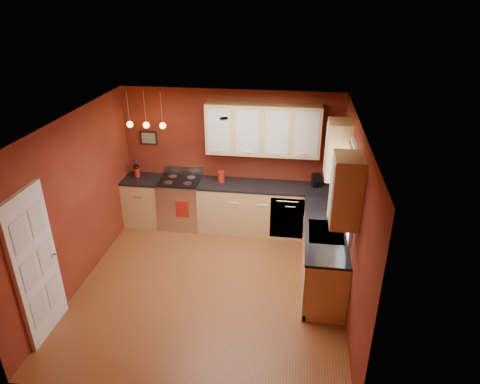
# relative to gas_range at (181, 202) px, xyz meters

# --- Properties ---
(floor) EXTENTS (4.20, 4.20, 0.00)m
(floor) POSITION_rel_gas_range_xyz_m (0.92, -1.80, -0.48)
(floor) COLOR brown
(floor) RESTS_ON ground
(ceiling) EXTENTS (4.00, 4.20, 0.02)m
(ceiling) POSITION_rel_gas_range_xyz_m (0.92, -1.80, 2.12)
(ceiling) COLOR silver
(ceiling) RESTS_ON wall_back
(wall_back) EXTENTS (4.00, 0.02, 2.60)m
(wall_back) POSITION_rel_gas_range_xyz_m (0.92, 0.30, 0.82)
(wall_back) COLOR maroon
(wall_back) RESTS_ON floor
(wall_front) EXTENTS (4.00, 0.02, 2.60)m
(wall_front) POSITION_rel_gas_range_xyz_m (0.92, -3.90, 0.82)
(wall_front) COLOR maroon
(wall_front) RESTS_ON floor
(wall_left) EXTENTS (0.02, 4.20, 2.60)m
(wall_left) POSITION_rel_gas_range_xyz_m (-1.08, -1.80, 0.82)
(wall_left) COLOR maroon
(wall_left) RESTS_ON floor
(wall_right) EXTENTS (0.02, 4.20, 2.60)m
(wall_right) POSITION_rel_gas_range_xyz_m (2.92, -1.80, 0.82)
(wall_right) COLOR maroon
(wall_right) RESTS_ON floor
(base_cabinets_back_left) EXTENTS (0.70, 0.60, 0.90)m
(base_cabinets_back_left) POSITION_rel_gas_range_xyz_m (-0.73, -0.00, -0.03)
(base_cabinets_back_left) COLOR tan
(base_cabinets_back_left) RESTS_ON floor
(base_cabinets_back_right) EXTENTS (2.54, 0.60, 0.90)m
(base_cabinets_back_right) POSITION_rel_gas_range_xyz_m (1.65, -0.00, -0.03)
(base_cabinets_back_right) COLOR tan
(base_cabinets_back_right) RESTS_ON floor
(base_cabinets_right) EXTENTS (0.60, 2.10, 0.90)m
(base_cabinets_right) POSITION_rel_gas_range_xyz_m (2.62, -1.35, -0.03)
(base_cabinets_right) COLOR tan
(base_cabinets_right) RESTS_ON floor
(counter_back_left) EXTENTS (0.70, 0.62, 0.04)m
(counter_back_left) POSITION_rel_gas_range_xyz_m (-0.73, -0.00, 0.44)
(counter_back_left) COLOR black
(counter_back_left) RESTS_ON base_cabinets_back_left
(counter_back_right) EXTENTS (2.54, 0.62, 0.04)m
(counter_back_right) POSITION_rel_gas_range_xyz_m (1.65, -0.00, 0.44)
(counter_back_right) COLOR black
(counter_back_right) RESTS_ON base_cabinets_back_right
(counter_right) EXTENTS (0.62, 2.10, 0.04)m
(counter_right) POSITION_rel_gas_range_xyz_m (2.62, -1.35, 0.44)
(counter_right) COLOR black
(counter_right) RESTS_ON base_cabinets_right
(gas_range) EXTENTS (0.76, 0.64, 1.11)m
(gas_range) POSITION_rel_gas_range_xyz_m (0.00, 0.00, 0.00)
(gas_range) COLOR silver
(gas_range) RESTS_ON floor
(dishwasher_front) EXTENTS (0.60, 0.02, 0.80)m
(dishwasher_front) POSITION_rel_gas_range_xyz_m (2.02, -0.29, -0.03)
(dishwasher_front) COLOR silver
(dishwasher_front) RESTS_ON base_cabinets_back_right
(sink) EXTENTS (0.50, 0.70, 0.33)m
(sink) POSITION_rel_gas_range_xyz_m (2.62, -1.50, 0.43)
(sink) COLOR #99999E
(sink) RESTS_ON counter_right
(window) EXTENTS (0.06, 1.02, 1.22)m
(window) POSITION_rel_gas_range_xyz_m (2.89, -1.50, 1.21)
(window) COLOR white
(window) RESTS_ON wall_right
(door_left_wall) EXTENTS (0.12, 0.82, 2.05)m
(door_left_wall) POSITION_rel_gas_range_xyz_m (-1.05, -3.00, 0.54)
(door_left_wall) COLOR white
(door_left_wall) RESTS_ON floor
(upper_cabinets_back) EXTENTS (2.00, 0.35, 0.90)m
(upper_cabinets_back) POSITION_rel_gas_range_xyz_m (1.52, 0.12, 1.47)
(upper_cabinets_back) COLOR tan
(upper_cabinets_back) RESTS_ON wall_back
(upper_cabinets_right) EXTENTS (0.35, 1.95, 0.90)m
(upper_cabinets_right) POSITION_rel_gas_range_xyz_m (2.75, -1.48, 1.47)
(upper_cabinets_right) COLOR tan
(upper_cabinets_right) RESTS_ON wall_right
(wall_picture) EXTENTS (0.32, 0.03, 0.26)m
(wall_picture) POSITION_rel_gas_range_xyz_m (-0.63, 0.28, 1.17)
(wall_picture) COLOR black
(wall_picture) RESTS_ON wall_back
(pendant_lights) EXTENTS (0.71, 0.11, 0.66)m
(pendant_lights) POSITION_rel_gas_range_xyz_m (-0.53, -0.05, 1.53)
(pendant_lights) COLOR #99999E
(pendant_lights) RESTS_ON ceiling
(red_canister) EXTENTS (0.13, 0.13, 0.20)m
(red_canister) POSITION_rel_gas_range_xyz_m (0.77, 0.06, 0.56)
(red_canister) COLOR #A81E12
(red_canister) RESTS_ON counter_back_right
(red_vase) EXTENTS (0.10, 0.10, 0.16)m
(red_vase) POSITION_rel_gas_range_xyz_m (-0.85, 0.07, 0.54)
(red_vase) COLOR #A81E12
(red_vase) RESTS_ON counter_back_left
(flowers) EXTENTS (0.12, 0.12, 0.20)m
(flowers) POSITION_rel_gas_range_xyz_m (-0.85, 0.07, 0.70)
(flowers) COLOR #A81E12
(flowers) RESTS_ON red_vase
(coffee_maker) EXTENTS (0.19, 0.19, 0.23)m
(coffee_maker) POSITION_rel_gas_range_xyz_m (2.51, 0.09, 0.57)
(coffee_maker) COLOR black
(coffee_maker) RESTS_ON counter_back_right
(soap_pump) EXTENTS (0.09, 0.10, 0.20)m
(soap_pump) POSITION_rel_gas_range_xyz_m (2.87, -1.58, 0.56)
(soap_pump) COLOR white
(soap_pump) RESTS_ON counter_right
(dish_towel) EXTENTS (0.24, 0.02, 0.33)m
(dish_towel) POSITION_rel_gas_range_xyz_m (0.10, -0.33, 0.04)
(dish_towel) COLOR #A81E12
(dish_towel) RESTS_ON gas_range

